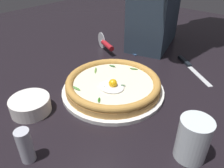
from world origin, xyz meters
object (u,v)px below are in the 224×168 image
drinking_glass (192,142)px  folded_napkin (142,48)px  pizza_cutter (106,44)px  side_bowl (30,105)px  pepper_shaker (25,146)px  table_knife (189,65)px  pizza (112,84)px

drinking_glass → folded_napkin: (-0.43, 0.43, -0.04)m
drinking_glass → folded_napkin: 0.60m
pizza_cutter → drinking_glass: 0.61m
side_bowl → drinking_glass: 0.44m
drinking_glass → pepper_shaker: 0.36m
side_bowl → table_knife: bearing=68.8°
pizza → table_knife: bearing=72.3°
side_bowl → drinking_glass: (0.41, 0.15, 0.02)m
pizza → pepper_shaker: 0.32m
table_knife → drinking_glass: (0.19, -0.41, 0.04)m
side_bowl → pepper_shaker: (0.15, -0.10, 0.02)m
table_knife → folded_napkin: table_knife is taller
drinking_glass → folded_napkin: size_ratio=0.74×
table_knife → pizza_cutter: bearing=-161.6°
pepper_shaker → drinking_glass: bearing=43.0°
folded_napkin → pepper_shaker: bearing=-76.5°
pepper_shaker → pizza_cutter: bearing=116.4°
side_bowl → pepper_shaker: pepper_shaker is taller
folded_napkin → pizza: bearing=-70.2°
pizza_cutter → pepper_shaker: 0.61m
side_bowl → drinking_glass: drinking_glass is taller
pizza → folded_napkin: (-0.13, 0.35, -0.03)m
pizza → pizza_cutter: pizza_cutter is taller
pizza_cutter → side_bowl: bearing=-74.6°
side_bowl → table_knife: size_ratio=0.57×
pepper_shaker → pizza: bearing=96.2°
pizza_cutter → pepper_shaker: pepper_shaker is taller
table_knife → folded_napkin: size_ratio=1.41×
pizza → drinking_glass: bearing=-13.9°
pizza → table_knife: (0.11, 0.34, -0.03)m
table_knife → pepper_shaker: pepper_shaker is taller
pizza → pizza_cutter: bearing=136.4°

